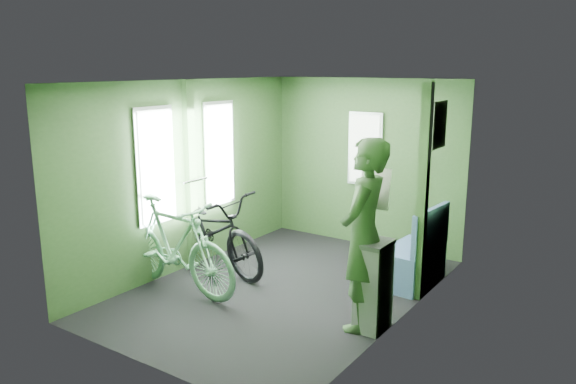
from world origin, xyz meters
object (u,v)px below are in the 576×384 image
(bicycle_black, at_px, (214,269))
(waste_box, at_px, (373,286))
(passenger, at_px, (364,235))
(bicycle_mint, at_px, (177,291))
(bench_seat, at_px, (413,261))

(bicycle_black, distance_m, waste_box, 2.40)
(passenger, relative_size, waste_box, 2.10)
(bicycle_mint, distance_m, passenger, 2.32)
(waste_box, xyz_separation_m, bench_seat, (-0.11, 1.30, -0.16))
(passenger, distance_m, bench_seat, 1.45)
(bicycle_black, distance_m, passenger, 2.44)
(bicycle_black, bearing_deg, passenger, -85.21)
(waste_box, bearing_deg, bicycle_black, 170.90)
(bench_seat, bearing_deg, bicycle_mint, -137.45)
(bicycle_mint, relative_size, passenger, 0.98)
(bicycle_black, distance_m, bench_seat, 2.42)
(bicycle_black, height_order, bench_seat, bench_seat)
(passenger, height_order, waste_box, passenger)
(bench_seat, bearing_deg, passenger, -86.03)
(passenger, bearing_deg, waste_box, 86.86)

